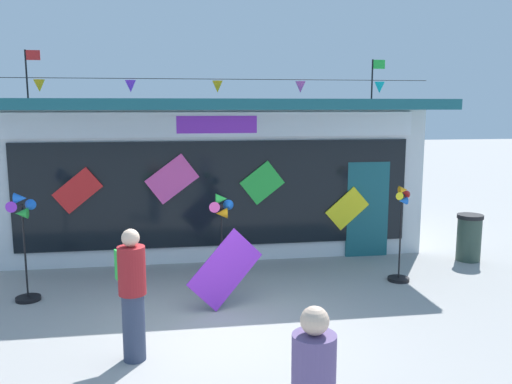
% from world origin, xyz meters
% --- Properties ---
extents(ground_plane, '(80.00, 80.00, 0.00)m').
position_xyz_m(ground_plane, '(0.00, 0.00, 0.00)').
color(ground_plane, '#9E9B99').
extents(kite_shop_building, '(9.11, 6.05, 4.40)m').
position_xyz_m(kite_shop_building, '(0.22, 5.87, 1.66)').
color(kite_shop_building, silver).
rests_on(kite_shop_building, ground_plane).
extents(wind_spinner_far_left, '(0.42, 0.40, 1.79)m').
position_xyz_m(wind_spinner_far_left, '(-3.04, 1.68, 1.13)').
color(wind_spinner_far_left, black).
rests_on(wind_spinner_far_left, ground_plane).
extents(wind_spinner_left, '(0.43, 0.36, 1.68)m').
position_xyz_m(wind_spinner_left, '(0.15, 1.79, 1.12)').
color(wind_spinner_left, black).
rests_on(wind_spinner_left, ground_plane).
extents(wind_spinner_center_left, '(0.39, 0.39, 1.75)m').
position_xyz_m(wind_spinner_center_left, '(3.36, 1.71, 0.91)').
color(wind_spinner_center_left, black).
rests_on(wind_spinner_center_left, ground_plane).
extents(person_near_camera, '(0.40, 0.48, 1.68)m').
position_xyz_m(person_near_camera, '(-1.18, -0.67, 0.89)').
color(person_near_camera, '#333D56').
rests_on(person_near_camera, ground_plane).
extents(trash_bin, '(0.52, 0.52, 0.96)m').
position_xyz_m(trash_bin, '(5.31, 2.75, 0.49)').
color(trash_bin, '#2D4238').
rests_on(trash_bin, ground_plane).
extents(display_kite_on_ground, '(1.23, 0.38, 1.23)m').
position_xyz_m(display_kite_on_ground, '(0.12, 0.92, 0.62)').
color(display_kite_on_ground, purple).
rests_on(display_kite_on_ground, ground_plane).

